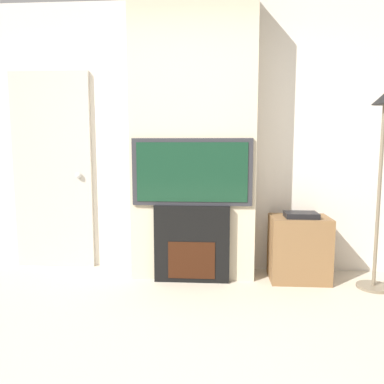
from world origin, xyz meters
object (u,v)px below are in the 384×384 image
object	(u,v)px
television	(192,172)
media_stand	(299,248)
floor_lamp	(381,168)
fireplace	(192,243)

from	to	relation	value
television	media_stand	bearing A→B (deg)	4.90
floor_lamp	media_stand	world-z (taller)	floor_lamp
television	floor_lamp	world-z (taller)	floor_lamp
floor_lamp	media_stand	distance (m)	1.02
media_stand	television	bearing A→B (deg)	-175.10
television	fireplace	bearing A→B (deg)	90.00
fireplace	media_stand	world-z (taller)	fireplace
television	media_stand	xyz separation A→B (m)	(1.02, 0.09, -0.72)
television	floor_lamp	bearing A→B (deg)	-3.05
floor_lamp	media_stand	size ratio (longest dim) A/B	2.60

